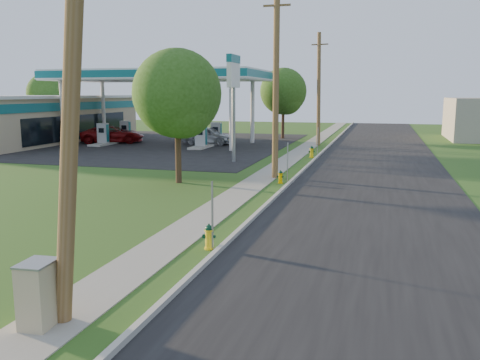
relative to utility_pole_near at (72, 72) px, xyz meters
name	(u,v)px	position (x,y,z in m)	size (l,w,h in m)	color
ground_plane	(137,307)	(0.60, 1.00, -4.80)	(140.00, 140.00, 0.00)	#34531E
road	(370,213)	(5.10, 11.00, -4.79)	(8.00, 120.00, 0.02)	black
curb	(266,205)	(1.10, 11.00, -4.73)	(0.15, 120.00, 0.15)	#A9A69B
sidewalk	(224,204)	(-0.65, 11.00, -4.79)	(1.50, 120.00, 0.03)	gray
forecourt	(140,144)	(-15.40, 33.00, -4.79)	(26.00, 28.00, 0.02)	black
utility_pole_near	(72,72)	(0.00, 0.00, 0.00)	(1.40, 0.32, 9.48)	brown
utility_pole_mid	(276,83)	(0.00, 18.00, 0.15)	(1.40, 0.32, 9.80)	brown
utility_pole_far	(319,89)	(0.00, 36.00, 0.00)	(1.40, 0.32, 9.50)	brown
sign_post_near	(212,216)	(0.85, 5.20, -3.80)	(0.05, 0.04, 2.00)	gray
sign_post_mid	(288,162)	(0.85, 17.00, -3.80)	(0.05, 0.04, 2.00)	gray
sign_post_far	(318,141)	(0.85, 29.20, -3.80)	(0.05, 0.04, 2.00)	gray
gas_canopy	(159,76)	(-13.40, 33.00, 1.09)	(18.18, 9.18, 6.40)	silver
fuel_pump_nw	(103,137)	(-17.90, 31.00, -4.08)	(1.20, 3.20, 1.90)	#A9A69B
fuel_pump_ne	(201,139)	(-8.90, 31.00, -4.08)	(1.20, 3.20, 1.90)	#A9A69B
fuel_pump_sw	(126,133)	(-17.90, 35.00, -4.08)	(1.20, 3.20, 1.90)	#A9A69B
fuel_pump_se	(216,136)	(-8.90, 35.00, -4.08)	(1.20, 3.20, 1.90)	#A9A69B
convenience_store	(34,118)	(-26.38, 33.00, -2.67)	(10.40, 22.40, 4.25)	tan
price_pylon	(234,78)	(-3.90, 23.50, 0.63)	(0.34, 2.04, 6.85)	gray
tree_verge	(178,97)	(-4.28, 15.25, -0.54)	(4.37, 4.37, 6.62)	#3B2519
tree_lot	(284,93)	(-4.07, 41.72, -0.34)	(4.58, 4.58, 6.94)	#3B2519
tree_back	(47,95)	(-31.52, 42.23, -0.51)	(4.40, 4.40, 6.67)	#3B2519
hydrant_near	(209,237)	(0.73, 5.23, -4.43)	(0.38, 0.34, 0.75)	yellow
hydrant_mid	(280,177)	(0.60, 16.49, -4.48)	(0.35, 0.31, 0.67)	#E6AE00
hydrant_far	(312,152)	(0.70, 27.21, -4.39)	(0.43, 0.39, 0.84)	yellow
utility_cabinet	(39,295)	(-0.77, -0.33, -4.15)	(0.63, 0.80, 1.30)	tan
car_red	(113,134)	(-18.12, 33.01, -4.03)	(2.57, 5.58, 1.55)	maroon
car_silver	(208,135)	(-9.39, 34.19, -4.01)	(1.87, 4.65, 1.58)	silver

